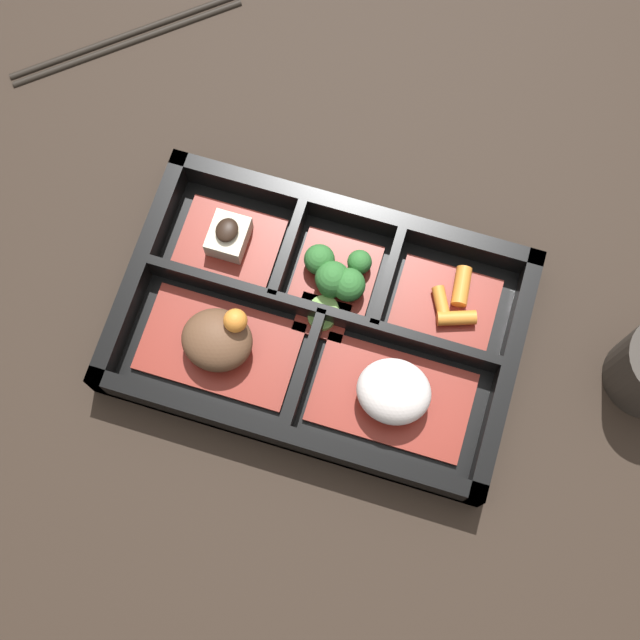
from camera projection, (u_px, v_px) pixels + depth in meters
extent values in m
plane|color=black|center=(320.00, 328.00, 0.78)|extent=(3.00, 3.00, 0.00)
cube|color=black|center=(320.00, 327.00, 0.77)|extent=(0.34, 0.22, 0.01)
cube|color=black|center=(354.00, 216.00, 0.79)|extent=(0.34, 0.01, 0.04)
cube|color=black|center=(284.00, 437.00, 0.73)|extent=(0.34, 0.01, 0.04)
cube|color=black|center=(504.00, 375.00, 0.74)|extent=(0.01, 0.22, 0.04)
cube|color=black|center=(142.00, 270.00, 0.77)|extent=(0.01, 0.22, 0.04)
cube|color=black|center=(322.00, 316.00, 0.76)|extent=(0.31, 0.01, 0.04)
cube|color=black|center=(387.00, 282.00, 0.77)|extent=(0.01, 0.09, 0.04)
cube|color=black|center=(288.00, 254.00, 0.77)|extent=(0.01, 0.09, 0.04)
cube|color=black|center=(304.00, 371.00, 0.74)|extent=(0.01, 0.10, 0.04)
cube|color=maroon|center=(392.00, 397.00, 0.74)|extent=(0.13, 0.08, 0.01)
ellipsoid|color=silver|center=(394.00, 392.00, 0.72)|extent=(0.06, 0.05, 0.04)
cube|color=maroon|center=(220.00, 347.00, 0.76)|extent=(0.13, 0.08, 0.01)
ellipsoid|color=brown|center=(217.00, 340.00, 0.74)|extent=(0.06, 0.05, 0.04)
sphere|color=orange|center=(235.00, 321.00, 0.72)|extent=(0.02, 0.02, 0.02)
cube|color=maroon|center=(446.00, 303.00, 0.77)|extent=(0.09, 0.07, 0.01)
cylinder|color=orange|center=(441.00, 304.00, 0.76)|extent=(0.02, 0.03, 0.01)
cylinder|color=orange|center=(462.00, 286.00, 0.76)|extent=(0.02, 0.04, 0.01)
cylinder|color=orange|center=(457.00, 318.00, 0.76)|extent=(0.04, 0.02, 0.01)
cube|color=maroon|center=(337.00, 272.00, 0.78)|extent=(0.07, 0.07, 0.01)
sphere|color=#2D6B2D|center=(348.00, 285.00, 0.76)|extent=(0.03, 0.03, 0.03)
sphere|color=#2D6B2D|center=(335.00, 285.00, 0.76)|extent=(0.02, 0.02, 0.02)
sphere|color=#2D6B2D|center=(319.00, 260.00, 0.76)|extent=(0.03, 0.03, 0.03)
sphere|color=#2D6B2D|center=(329.00, 278.00, 0.76)|extent=(0.03, 0.03, 0.03)
sphere|color=#2D6B2D|center=(360.00, 262.00, 0.77)|extent=(0.02, 0.02, 0.02)
cube|color=maroon|center=(230.00, 242.00, 0.79)|extent=(0.09, 0.07, 0.01)
cube|color=beige|center=(229.00, 236.00, 0.77)|extent=(0.03, 0.04, 0.02)
ellipsoid|color=black|center=(227.00, 230.00, 0.76)|extent=(0.02, 0.02, 0.01)
cube|color=maroon|center=(326.00, 319.00, 0.76)|extent=(0.04, 0.04, 0.01)
cylinder|color=#75A84C|center=(319.00, 309.00, 0.76)|extent=(0.03, 0.03, 0.01)
cylinder|color=#75A84C|center=(320.00, 316.00, 0.76)|extent=(0.02, 0.02, 0.01)
cylinder|color=black|center=(128.00, 41.00, 0.86)|extent=(0.18, 0.16, 0.01)
cylinder|color=black|center=(125.00, 34.00, 0.86)|extent=(0.18, 0.16, 0.01)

